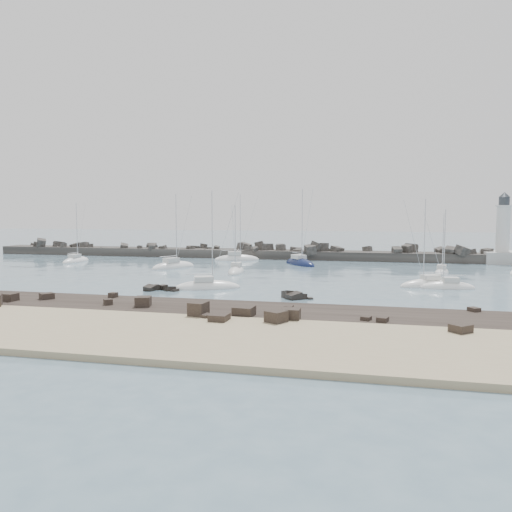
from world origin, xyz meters
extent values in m
plane|color=slate|center=(0.00, 0.00, 0.00)|extent=(400.00, 400.00, 0.00)
cube|color=tan|center=(0.00, -32.00, 0.00)|extent=(140.00, 14.00, 1.00)
cube|color=black|center=(0.00, -22.00, 0.00)|extent=(140.00, 12.00, 0.70)
cube|color=black|center=(9.14, -26.90, 0.71)|extent=(1.65, 1.81, 0.72)
cube|color=black|center=(29.03, -26.66, 0.74)|extent=(1.96, 1.95, 0.78)
cube|color=black|center=(6.59, -25.17, 1.04)|extent=(1.67, 1.91, 1.37)
cube|color=black|center=(14.12, -26.36, 0.91)|extent=(2.09, 2.12, 1.13)
cube|color=black|center=(31.87, -16.63, 0.54)|extent=(1.26, 1.31, 0.37)
cube|color=black|center=(10.60, -23.89, 0.79)|extent=(1.95, 1.92, 0.89)
cube|color=black|center=(-13.07, -20.01, 0.68)|extent=(1.79, 1.83, 0.67)
cube|color=black|center=(7.54, -25.77, 0.56)|extent=(1.32, 1.44, 0.42)
cube|color=black|center=(15.10, -24.81, 0.89)|extent=(1.77, 1.57, 1.08)
cube|color=black|center=(-4.62, -21.65, 0.65)|extent=(1.08, 1.09, 0.60)
cube|color=black|center=(-6.39, -17.44, 0.63)|extent=(0.93, 0.91, 0.56)
cube|color=black|center=(21.68, -23.09, 0.52)|extent=(1.04, 1.06, 0.34)
cube|color=black|center=(-16.13, -22.02, 0.76)|extent=(1.33, 1.38, 0.83)
cube|color=black|center=(23.10, -23.47, 0.56)|extent=(1.16, 1.25, 0.42)
cube|color=black|center=(14.16, -19.95, 0.55)|extent=(0.83, 1.06, 0.41)
cube|color=black|center=(-0.65, -21.62, 0.86)|extent=(1.86, 1.84, 1.01)
cube|color=black|center=(-5.44, -9.91, 0.14)|extent=(1.47, 1.62, 1.34)
cube|color=black|center=(-5.21, -9.26, -0.02)|extent=(1.87, 1.77, 1.53)
cube|color=black|center=(-2.53, -7.32, 0.13)|extent=(0.89, 0.74, 0.63)
cube|color=black|center=(-4.14, -8.69, 0.28)|extent=(1.38, 1.34, 0.74)
cube|color=black|center=(-2.30, -9.59, -0.07)|extent=(1.48, 1.30, 0.82)
cube|color=black|center=(-3.02, -9.24, 0.07)|extent=(1.71, 1.82, 1.16)
cube|color=black|center=(14.09, -11.34, 0.02)|extent=(1.75, 1.92, 1.52)
cube|color=black|center=(15.24, -11.50, 0.01)|extent=(0.83, 0.84, 0.46)
cube|color=black|center=(12.72, -10.98, 0.23)|extent=(1.98, 2.16, 1.52)
cube|color=black|center=(12.76, -10.52, 0.00)|extent=(0.86, 0.80, 0.60)
cube|color=black|center=(13.51, -11.93, 0.08)|extent=(2.19, 2.19, 1.59)
cube|color=#2E2B29|center=(-7.50, 38.00, 0.20)|extent=(115.00, 6.00, 3.20)
cube|color=#2E2B29|center=(-60.18, 40.40, 1.71)|extent=(2.02, 1.94, 1.50)
cube|color=#2E2B29|center=(-55.07, 36.05, 2.58)|extent=(3.13, 2.88, 2.74)
cube|color=#2E2B29|center=(37.16, 36.64, 2.16)|extent=(2.59, 3.09, 2.44)
cube|color=#2E2B29|center=(44.24, 37.83, 1.94)|extent=(2.50, 2.54, 1.98)
cube|color=#2E2B29|center=(-29.70, 36.43, 1.81)|extent=(1.60, 1.80, 1.41)
cube|color=#2E2B29|center=(-23.82, 36.60, 1.96)|extent=(1.31, 1.46, 1.42)
cube|color=#2E2B29|center=(14.90, 37.60, 2.03)|extent=(3.22, 3.12, 2.03)
cube|color=#2E2B29|center=(-33.88, 36.93, 1.84)|extent=(2.88, 2.87, 2.37)
cube|color=#2E2B29|center=(5.50, 37.88, 1.95)|extent=(1.52, 1.67, 1.35)
cube|color=#2E2B29|center=(-17.63, 37.09, 1.98)|extent=(1.73, 1.59, 1.18)
cube|color=#2E2B29|center=(2.72, 37.99, 2.37)|extent=(1.93, 2.09, 1.66)
cube|color=#2E2B29|center=(-6.79, 40.22, 1.81)|extent=(1.03, 0.91, 0.77)
cube|color=#2E2B29|center=(35.77, 39.86, 1.91)|extent=(2.63, 2.80, 2.17)
cube|color=#2E2B29|center=(-4.04, 35.79, 1.97)|extent=(1.64, 1.69, 1.79)
cube|color=#2E2B29|center=(-14.25, 39.04, 1.62)|extent=(1.86, 1.96, 1.14)
cube|color=#2E2B29|center=(-15.61, 40.31, 2.20)|extent=(1.68, 1.75, 1.46)
cube|color=#2E2B29|center=(-0.81, 37.61, 2.32)|extent=(2.71, 2.96, 2.02)
cube|color=#2E2B29|center=(38.31, 37.99, 2.13)|extent=(1.56, 1.64, 1.12)
cube|color=#2E2B29|center=(-0.18, 38.24, 2.20)|extent=(2.95, 2.93, 2.10)
cube|color=#2E2B29|center=(10.63, 36.57, 2.63)|extent=(3.20, 2.88, 2.93)
cube|color=#2E2B29|center=(-24.68, 37.23, 1.76)|extent=(1.71, 1.74, 1.25)
cube|color=#2E2B29|center=(12.79, 38.07, 1.82)|extent=(1.35, 1.36, 1.14)
cube|color=#2E2B29|center=(6.59, 37.39, 1.74)|extent=(1.79, 2.02, 1.56)
cube|color=#2E2B29|center=(-14.52, 35.83, 1.45)|extent=(1.41, 1.56, 1.14)
cube|color=#2E2B29|center=(30.00, 39.40, 2.37)|extent=(3.05, 2.82, 2.57)
cube|color=#2E2B29|center=(-26.27, 35.52, 2.07)|extent=(1.97, 1.89, 1.40)
cube|color=#2E2B29|center=(-28.59, 40.42, 2.01)|extent=(2.65, 2.64, 1.57)
cube|color=#2E2B29|center=(-42.58, 37.11, 2.03)|extent=(1.72, 1.76, 1.25)
cube|color=#2E2B29|center=(-39.00, 36.61, 1.53)|extent=(1.20, 1.13, 1.03)
cube|color=#2E2B29|center=(-11.95, 38.59, 1.84)|extent=(1.34, 1.21, 1.57)
cube|color=#2E2B29|center=(36.35, 37.29, 2.23)|extent=(2.09, 1.95, 1.88)
cube|color=#2E2B29|center=(39.25, 35.49, 2.44)|extent=(3.36, 2.98, 2.64)
cube|color=#2E2B29|center=(-17.94, 37.96, 1.70)|extent=(1.99, 1.85, 1.61)
cube|color=#2E2B29|center=(-5.79, 40.14, 2.28)|extent=(3.09, 2.65, 2.15)
cube|color=#2E2B29|center=(12.10, 37.82, 2.57)|extent=(2.24, 2.50, 2.03)
cube|color=#2E2B29|center=(-2.47, 35.48, 2.07)|extent=(1.75, 2.00, 1.35)
cube|color=#2E2B29|center=(9.49, 35.61, 2.19)|extent=(2.95, 3.36, 2.37)
cube|color=#2E2B29|center=(-17.60, 39.40, 1.68)|extent=(2.38, 2.58, 1.59)
cube|color=#2E2B29|center=(-46.83, 37.44, 1.84)|extent=(2.68, 2.64, 2.11)
cube|color=#2E2B29|center=(-28.35, 40.16, 1.75)|extent=(2.36, 2.25, 1.95)
cube|color=#2E2B29|center=(-48.88, 35.86, 2.04)|extent=(1.91, 2.04, 1.64)
cube|color=#2E2B29|center=(29.05, 37.59, 2.50)|extent=(2.40, 2.59, 2.12)
cube|color=#2E2B29|center=(-2.46, 40.47, 2.37)|extent=(2.40, 2.41, 2.60)
cube|color=#2E2B29|center=(-51.54, 36.62, 1.53)|extent=(1.63, 1.54, 1.21)
cube|color=#2E2B29|center=(-44.55, 37.63, 2.11)|extent=(2.14, 2.44, 1.99)
cube|color=#2E2B29|center=(26.96, 36.25, 2.05)|extent=(2.17, 2.67, 2.16)
cube|color=#2E2B29|center=(2.88, 37.69, 2.19)|extent=(2.20, 1.95, 2.07)
cube|color=#2E2B29|center=(41.22, 37.43, 1.92)|extent=(2.19, 2.27, 1.98)
cube|color=#2E2B29|center=(-3.73, 35.73, 2.17)|extent=(1.82, 1.99, 1.40)
cube|color=#2E2B29|center=(21.13, 40.16, 2.02)|extent=(2.32, 2.57, 1.87)
cube|color=#2E2B29|center=(33.12, 37.74, 1.41)|extent=(1.71, 1.97, 1.09)
cube|color=#2E2B29|center=(-5.77, 37.52, 2.32)|extent=(3.06, 3.15, 2.28)
cube|color=#2E2B29|center=(-51.47, 37.80, 2.24)|extent=(3.03, 3.27, 1.96)
cube|color=#2E2B29|center=(-29.11, 40.29, 1.32)|extent=(1.33, 1.33, 0.75)
cube|color=#2E2B29|center=(-56.64, 36.86, 2.12)|extent=(2.64, 2.48, 1.76)
cube|color=#ABABA5|center=(47.00, 38.00, 0.80)|extent=(7.00, 7.00, 3.00)
cylinder|color=silver|center=(47.00, 38.00, 6.80)|extent=(2.50, 2.50, 9.00)
cylinder|color=silver|center=(47.00, 38.00, 11.23)|extent=(3.20, 3.20, 0.25)
cylinder|color=#32373C|center=(47.00, 38.00, 12.10)|extent=(2.00, 2.00, 1.60)
cone|color=#32373C|center=(47.00, 38.00, 13.40)|extent=(2.20, 2.20, 1.00)
ellipsoid|color=white|center=(-36.14, 21.11, 0.05)|extent=(2.68, 8.14, 2.09)
cube|color=silver|center=(-36.15, 20.71, 1.27)|extent=(1.68, 2.30, 0.67)
cylinder|color=silver|center=(-36.13, 21.76, 6.40)|extent=(0.12, 0.12, 10.92)
cylinder|color=silver|center=(-36.16, 20.14, 1.90)|extent=(0.16, 3.24, 0.10)
ellipsoid|color=white|center=(-12.73, 15.45, 0.05)|extent=(7.12, 9.14, 2.36)
cube|color=silver|center=(-12.97, 15.06, 1.44)|extent=(2.87, 3.10, 0.77)
cylinder|color=silver|center=(-12.35, 16.06, 7.14)|extent=(0.13, 0.13, 12.18)
cylinder|color=silver|center=(-13.30, 14.53, 2.16)|extent=(1.99, 3.13, 0.11)
ellipsoid|color=white|center=(-5.45, 32.00, 0.05)|extent=(9.82, 6.13, 2.35)
cube|color=silver|center=(-5.89, 31.83, 1.42)|extent=(3.14, 2.72, 0.74)
cylinder|color=silver|center=(-4.75, 32.27, 7.40)|extent=(0.13, 0.13, 12.70)
cylinder|color=silver|center=(-6.50, 31.59, 2.11)|extent=(3.54, 1.46, 0.11)
ellipsoid|color=white|center=(0.20, 10.96, 0.05)|extent=(3.07, 7.77, 2.12)
cube|color=silver|center=(0.16, 11.34, 1.32)|extent=(1.73, 2.26, 0.73)
cylinder|color=silver|center=(0.26, 10.36, 6.07)|extent=(0.13, 0.13, 10.23)
cylinder|color=silver|center=(0.11, 11.87, 1.99)|extent=(0.40, 3.03, 0.10)
ellipsoid|color=white|center=(1.13, -6.56, 0.05)|extent=(9.12, 5.91, 2.15)
cube|color=silver|center=(0.73, -6.73, 1.30)|extent=(2.94, 2.58, 0.66)
cylinder|color=silver|center=(1.77, -6.29, 6.87)|extent=(0.11, 0.11, 11.81)
cylinder|color=silver|center=(0.16, -6.97, 1.91)|extent=(3.26, 1.45, 0.09)
ellipsoid|color=#0E183D|center=(8.68, 26.09, 0.05)|extent=(8.32, 9.70, 2.45)
cube|color=silver|center=(8.39, 26.48, 1.47)|extent=(3.23, 3.39, 0.77)
cylinder|color=silver|center=(9.15, 25.46, 7.73)|extent=(0.13, 0.13, 13.27)
cylinder|color=silver|center=(7.98, 27.03, 2.19)|extent=(2.44, 3.22, 0.11)
ellipsoid|color=white|center=(31.83, 0.61, 0.05)|extent=(7.23, 2.97, 1.91)
cube|color=silver|center=(32.18, 0.65, 1.18)|extent=(2.12, 1.63, 0.64)
cylinder|color=silver|center=(31.27, 0.55, 5.60)|extent=(0.11, 0.11, 9.48)
cylinder|color=silver|center=(32.67, 0.71, 1.78)|extent=(2.80, 0.42, 0.09)
ellipsoid|color=white|center=(33.25, 17.55, 0.05)|extent=(3.51, 6.92, 1.83)
cube|color=silver|center=(33.17, 17.23, 1.14)|extent=(1.72, 2.11, 0.62)
cylinder|color=silver|center=(33.37, 18.07, 5.30)|extent=(0.11, 0.11, 8.94)
cylinder|color=silver|center=(33.07, 16.78, 1.72)|extent=(0.69, 2.60, 0.09)
ellipsoid|color=white|center=(29.46, 2.03, 0.05)|extent=(8.31, 5.75, 2.04)
cube|color=silver|center=(29.82, 2.20, 1.24)|extent=(2.73, 2.44, 0.65)
cylinder|color=silver|center=(28.88, 1.75, 6.33)|extent=(0.11, 0.11, 10.84)
cylinder|color=silver|center=(30.33, 2.45, 1.84)|extent=(2.93, 1.49, 0.09)
camera|label=1|loc=(22.08, -68.10, 9.94)|focal=35.00mm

